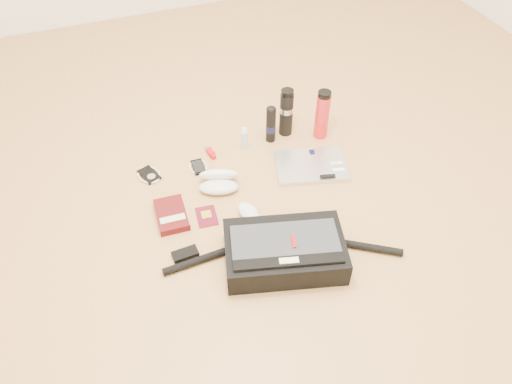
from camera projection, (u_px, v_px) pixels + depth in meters
ground at (274, 215)px, 2.10m from camera, size 4.00×4.00×0.00m
messenger_bag at (284, 251)px, 1.89m from camera, size 0.91×0.39×0.13m
laptop at (311, 166)px, 2.30m from camera, size 0.37×0.30×0.03m
book at (172, 215)px, 2.08m from camera, size 0.13×0.20×0.03m
passport at (207, 216)px, 2.09m from camera, size 0.09×0.12×0.01m
mouse at (249, 212)px, 2.08m from camera, size 0.10×0.14×0.04m
sunglasses_case at (219, 181)px, 2.19m from camera, size 0.21×0.19×0.10m
ipod at (149, 175)px, 2.26m from camera, size 0.12×0.13×0.01m
phone at (198, 167)px, 2.30m from camera, size 0.08×0.10×0.01m
inhaler at (210, 152)px, 2.36m from camera, size 0.03×0.09×0.02m
spray_bottle at (245, 139)px, 2.37m from camera, size 0.03×0.03×0.12m
aerosol_can at (271, 124)px, 2.37m from camera, size 0.06×0.06×0.20m
thermos_black at (286, 112)px, 2.39m from camera, size 0.09×0.09×0.25m
thermos_red at (322, 115)px, 2.38m from camera, size 0.08×0.08×0.26m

